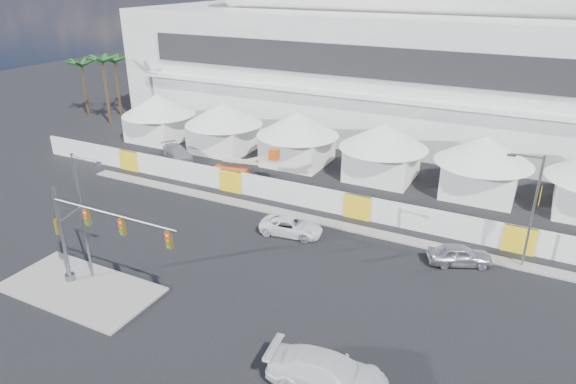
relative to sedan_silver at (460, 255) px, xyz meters
The scene contains 15 objects.
ground 18.25m from the sedan_silver, 143.26° to the right, with size 160.00×160.00×0.00m, color black.
median_island 24.88m from the sedan_silver, 145.99° to the right, with size 10.00×5.00×0.15m, color gray.
far_curb 5.65m from the sedan_silver, 16.44° to the left, with size 80.00×1.20×0.12m, color gray.
stadium 32.36m from the sedan_silver, 100.93° to the left, with size 80.00×24.80×21.98m.
tent_row 19.40m from the sedan_silver, 137.16° to the left, with size 53.40×8.40×5.40m.
hoarding_fence 9.34m from the sedan_silver, 157.38° to the left, with size 70.00×0.25×2.00m, color white.
palm_cluster 51.91m from the sedan_silver, 158.86° to the left, with size 10.60×10.60×8.55m.
sedan_silver is the anchor object (origin of this frame).
pickup_curb 12.17m from the sedan_silver, behind, with size 4.74×2.18×1.32m, color white.
pickup_near 14.86m from the sedan_silver, 103.99° to the right, with size 5.93×2.41×1.72m, color white.
lot_car_c 31.74m from the sedan_silver, 164.56° to the left, with size 4.72×1.92×1.37m, color silver.
traffic_mast 24.09m from the sedan_silver, 145.47° to the right, with size 9.51×0.63×6.50m.
streetlight_median 24.61m from the sedan_silver, 148.94° to the right, with size 2.32×0.23×8.38m.
streetlight_curb 5.59m from the sedan_silver, 23.34° to the left, with size 2.35×0.53×7.94m.
boom_lift 22.67m from the sedan_silver, 164.07° to the left, with size 6.76×2.00×3.37m.
Camera 1 is at (17.92, -21.23, 18.40)m, focal length 32.00 mm.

